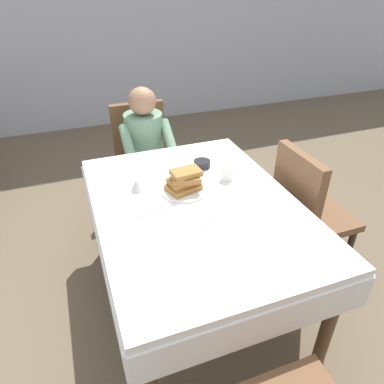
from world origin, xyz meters
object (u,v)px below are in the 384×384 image
(spoon_near_edge, at_px, (203,225))
(diner_person, at_px, (146,145))
(breakfast_stack, at_px, (184,180))
(knife_right_of_plate, at_px, (215,186))
(dining_table_main, at_px, (196,216))
(syrup_pitcher, at_px, (136,186))
(bowl_butter, at_px, (202,164))
(chair_diner, at_px, (143,152))
(fork_left_of_plate, at_px, (154,198))
(chair_right_side, at_px, (306,207))
(plate_breakfast, at_px, (184,189))
(cup_coffee, at_px, (227,173))

(spoon_near_edge, bearing_deg, diner_person, 87.56)
(diner_person, distance_m, breakfast_stack, 0.88)
(breakfast_stack, bearing_deg, knife_right_of_plate, -3.57)
(dining_table_main, bearing_deg, syrup_pitcher, 139.42)
(bowl_butter, relative_size, syrup_pitcher, 1.38)
(dining_table_main, xyz_separation_m, knife_right_of_plate, (0.17, 0.13, 0.09))
(chair_diner, height_order, bowl_butter, chair_diner)
(fork_left_of_plate, bearing_deg, spoon_near_edge, -157.04)
(knife_right_of_plate, bearing_deg, chair_diner, 13.13)
(diner_person, relative_size, chair_right_side, 1.20)
(dining_table_main, height_order, chair_right_side, chair_right_side)
(plate_breakfast, bearing_deg, chair_diner, 91.21)
(chair_diner, bearing_deg, dining_table_main, 92.03)
(bowl_butter, relative_size, knife_right_of_plate, 0.55)
(spoon_near_edge, bearing_deg, cup_coffee, 48.26)
(plate_breakfast, xyz_separation_m, bowl_butter, (0.21, 0.24, 0.01))
(cup_coffee, height_order, spoon_near_edge, cup_coffee)
(dining_table_main, xyz_separation_m, chair_right_side, (0.77, 0.00, -0.12))
(diner_person, bearing_deg, chair_diner, -90.00)
(bowl_butter, height_order, knife_right_of_plate, bowl_butter)
(breakfast_stack, relative_size, knife_right_of_plate, 1.07)
(diner_person, height_order, spoon_near_edge, diner_person)
(dining_table_main, xyz_separation_m, bowl_butter, (0.19, 0.39, 0.11))
(breakfast_stack, bearing_deg, chair_right_side, -10.18)
(diner_person, relative_size, cup_coffee, 9.91)
(fork_left_of_plate, bearing_deg, cup_coffee, -88.16)
(spoon_near_edge, bearing_deg, fork_left_of_plate, 115.12)
(fork_left_of_plate, bearing_deg, diner_person, -15.51)
(chair_right_side, height_order, plate_breakfast, chair_right_side)
(diner_person, distance_m, spoon_near_edge, 1.21)
(diner_person, xyz_separation_m, plate_breakfast, (0.02, -0.86, 0.08))
(chair_diner, bearing_deg, plate_breakfast, 91.21)
(syrup_pitcher, bearing_deg, spoon_near_edge, -60.89)
(knife_right_of_plate, height_order, spoon_near_edge, same)
(chair_diner, height_order, diner_person, diner_person)
(breakfast_stack, relative_size, spoon_near_edge, 1.43)
(plate_breakfast, relative_size, cup_coffee, 2.48)
(diner_person, bearing_deg, breakfast_stack, 91.40)
(dining_table_main, relative_size, spoon_near_edge, 10.16)
(fork_left_of_plate, relative_size, knife_right_of_plate, 0.90)
(diner_person, distance_m, syrup_pitcher, 0.82)
(syrup_pitcher, bearing_deg, breakfast_stack, -20.90)
(breakfast_stack, distance_m, bowl_butter, 0.33)
(chair_diner, xyz_separation_m, diner_person, (-0.00, -0.16, 0.14))
(plate_breakfast, distance_m, knife_right_of_plate, 0.19)
(dining_table_main, height_order, spoon_near_edge, spoon_near_edge)
(dining_table_main, relative_size, diner_person, 1.36)
(bowl_butter, bearing_deg, knife_right_of_plate, -93.91)
(plate_breakfast, distance_m, bowl_butter, 0.32)
(dining_table_main, height_order, plate_breakfast, plate_breakfast)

